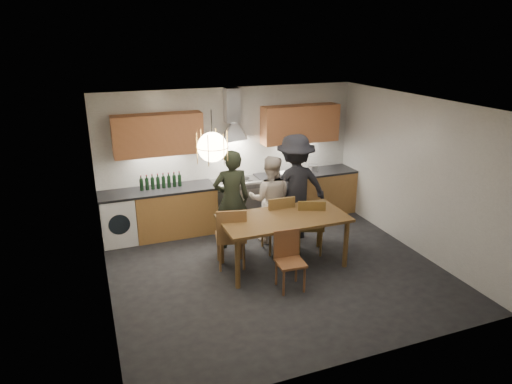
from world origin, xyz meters
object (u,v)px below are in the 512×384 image
object	(u,v)px
dining_table	(284,223)
wine_bottles	(161,181)
chair_back_left	(231,234)
person_mid	(270,199)
chair_front	(289,256)
person_left	(232,200)
stock_pot	(313,169)
person_right	(295,187)
mixing_bowl	(284,174)

from	to	relation	value
dining_table	wine_bottles	bearing A→B (deg)	130.02
chair_back_left	person_mid	xyz separation A→B (m)	(0.96, 0.73, 0.20)
wine_bottles	chair_front	bearing A→B (deg)	-60.95
person_left	wine_bottles	distance (m)	1.39
chair_front	stock_pot	bearing A→B (deg)	59.67
person_left	chair_back_left	bearing A→B (deg)	76.60
chair_back_left	person_mid	distance (m)	1.22
chair_back_left	person_right	world-z (taller)	person_right
dining_table	wine_bottles	size ratio (longest dim) A/B	2.65
person_mid	stock_pot	world-z (taller)	person_mid
person_mid	person_right	distance (m)	0.50
chair_back_left	mixing_bowl	bearing A→B (deg)	-123.36
chair_back_left	chair_front	xyz separation A→B (m)	(0.61, -0.81, -0.09)
person_mid	wine_bottles	xyz separation A→B (m)	(-1.73, 0.95, 0.25)
chair_back_left	mixing_bowl	distance (m)	2.28
dining_table	person_mid	distance (m)	0.94
stock_pot	person_right	bearing A→B (deg)	-133.14
person_left	wine_bottles	world-z (taller)	person_left
person_mid	mixing_bowl	xyz separation A→B (m)	(0.65, 0.86, 0.15)
chair_back_left	mixing_bowl	xyz separation A→B (m)	(1.61, 1.58, 0.35)
mixing_bowl	stock_pot	world-z (taller)	stock_pot
chair_front	dining_table	bearing A→B (deg)	76.60
chair_front	person_mid	world-z (taller)	person_mid
chair_front	person_right	bearing A→B (deg)	65.81
dining_table	stock_pot	size ratio (longest dim) A/B	10.53
chair_front	person_left	world-z (taller)	person_left
dining_table	chair_front	size ratio (longest dim) A/B	2.29
person_mid	chair_back_left	bearing A→B (deg)	61.10
mixing_bowl	dining_table	bearing A→B (deg)	-114.44
chair_back_left	person_mid	world-z (taller)	person_mid
chair_back_left	chair_front	distance (m)	1.02
dining_table	person_left	xyz separation A→B (m)	(-0.54, 0.94, 0.13)
chair_front	wine_bottles	bearing A→B (deg)	122.81
chair_back_left	person_left	size ratio (longest dim) A/B	0.59
person_left	person_right	distance (m)	1.18
person_right	chair_front	bearing A→B (deg)	63.70
person_left	mixing_bowl	size ratio (longest dim) A/B	6.69
person_right	stock_pot	distance (m)	1.20
stock_pot	chair_back_left	bearing A→B (deg)	-144.39
dining_table	mixing_bowl	xyz separation A→B (m)	(0.81, 1.78, 0.19)
dining_table	chair_back_left	xyz separation A→B (m)	(-0.80, 0.20, -0.16)
chair_front	wine_bottles	size ratio (longest dim) A/B	1.16
person_left	stock_pot	distance (m)	2.18
person_mid	stock_pot	distance (m)	1.58
person_left	person_mid	world-z (taller)	person_left
person_right	mixing_bowl	bearing A→B (deg)	-100.03
mixing_bowl	stock_pot	distance (m)	0.65
wine_bottles	stock_pot	bearing A→B (deg)	-1.13
chair_front	wine_bottles	world-z (taller)	wine_bottles
person_left	stock_pot	size ratio (longest dim) A/B	9.22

